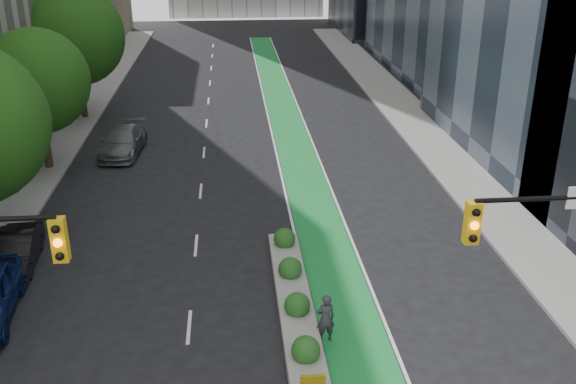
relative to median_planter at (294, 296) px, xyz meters
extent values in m
cube|color=gray|center=(-13.00, 17.96, -0.30)|extent=(3.60, 90.00, 0.15)
cube|color=gray|center=(10.60, 17.96, -0.30)|extent=(3.60, 90.00, 0.15)
cube|color=#188937|center=(1.80, 22.96, -0.37)|extent=(2.20, 70.00, 0.01)
cylinder|color=black|center=(-12.20, 14.96, 1.87)|extent=(0.44, 0.44, 4.48)
sphere|color=#1B490F|center=(-12.20, 14.96, 4.59)|extent=(5.60, 5.60, 5.60)
cylinder|color=black|center=(-12.20, 24.96, 2.20)|extent=(0.44, 0.44, 5.15)
sphere|color=#1B490F|center=(-12.20, 24.96, 5.33)|extent=(6.60, 6.60, 6.60)
cube|color=gold|center=(-5.90, -6.54, 5.88)|extent=(0.34, 0.28, 1.05)
sphere|color=orange|center=(-5.90, -6.70, 5.88)|extent=(0.20, 0.20, 0.20)
cube|color=gold|center=(3.50, -6.54, 5.88)|extent=(0.34, 0.28, 1.05)
sphere|color=orange|center=(3.50, -6.70, 5.88)|extent=(0.20, 0.20, 0.20)
cube|color=gray|center=(0.00, -0.04, -0.17)|extent=(1.20, 10.00, 0.40)
sphere|color=#194C19|center=(0.00, -3.54, 0.28)|extent=(0.90, 0.90, 0.90)
sphere|color=#194C19|center=(0.00, -1.04, 0.28)|extent=(0.90, 0.90, 0.90)
sphere|color=#194C19|center=(0.00, 1.46, 0.28)|extent=(0.90, 0.90, 0.90)
sphere|color=#194C19|center=(0.00, 3.96, 0.28)|extent=(0.90, 0.90, 0.90)
imported|color=#312D36|center=(0.80, -2.21, 0.49)|extent=(0.69, 0.52, 1.73)
imported|color=black|center=(-10.70, 3.85, 0.32)|extent=(1.82, 4.29, 1.38)
imported|color=#585B5D|center=(-8.44, 17.24, 0.39)|extent=(2.58, 5.43, 1.53)
camera|label=1|loc=(-2.03, -19.58, 12.35)|focal=40.00mm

